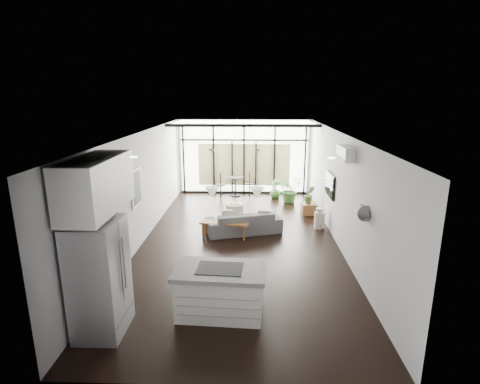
# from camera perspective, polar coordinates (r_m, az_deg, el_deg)

# --- Properties ---
(floor) EXTENTS (5.00, 10.00, 0.00)m
(floor) POSITION_cam_1_polar(r_m,az_deg,el_deg) (9.84, -0.06, -7.51)
(floor) COLOR black
(floor) RESTS_ON ground
(ceiling) EXTENTS (5.00, 10.00, 0.00)m
(ceiling) POSITION_cam_1_polar(r_m,az_deg,el_deg) (9.15, -0.06, 8.94)
(ceiling) COLOR silver
(ceiling) RESTS_ON ground
(wall_left) EXTENTS (0.02, 10.00, 2.80)m
(wall_left) POSITION_cam_1_polar(r_m,az_deg,el_deg) (9.80, -14.83, 0.52)
(wall_left) COLOR silver
(wall_left) RESTS_ON ground
(wall_right) EXTENTS (0.02, 10.00, 2.80)m
(wall_right) POSITION_cam_1_polar(r_m,az_deg,el_deg) (9.64, 14.96, 0.28)
(wall_right) COLOR silver
(wall_right) RESTS_ON ground
(wall_back) EXTENTS (5.00, 0.02, 2.80)m
(wall_back) POSITION_cam_1_polar(r_m,az_deg,el_deg) (14.29, 0.63, 5.39)
(wall_back) COLOR silver
(wall_back) RESTS_ON ground
(wall_front) EXTENTS (5.00, 0.02, 2.80)m
(wall_front) POSITION_cam_1_polar(r_m,az_deg,el_deg) (4.72, -2.20, -14.79)
(wall_front) COLOR silver
(wall_front) RESTS_ON ground
(glazing) EXTENTS (5.00, 0.20, 2.80)m
(glazing) POSITION_cam_1_polar(r_m,az_deg,el_deg) (14.17, 0.62, 5.31)
(glazing) COLOR black
(glazing) RESTS_ON ground
(skylight) EXTENTS (4.70, 1.90, 0.06)m
(skylight) POSITION_cam_1_polar(r_m,az_deg,el_deg) (13.13, 0.54, 10.58)
(skylight) COLOR silver
(skylight) RESTS_ON ceiling
(neighbour_building) EXTENTS (3.50, 0.02, 1.60)m
(neighbour_building) POSITION_cam_1_polar(r_m,az_deg,el_deg) (14.29, 0.62, 4.17)
(neighbour_building) COLOR beige
(neighbour_building) RESTS_ON ground
(island) EXTENTS (1.61, 1.01, 0.85)m
(island) POSITION_cam_1_polar(r_m,az_deg,el_deg) (6.69, -3.04, -14.87)
(island) COLOR white
(island) RESTS_ON floor
(cooktop) EXTENTS (0.81, 0.57, 0.01)m
(cooktop) POSITION_cam_1_polar(r_m,az_deg,el_deg) (6.48, -3.09, -11.55)
(cooktop) COLOR black
(cooktop) RESTS_ON island
(fridge) EXTENTS (0.72, 0.90, 1.86)m
(fridge) POSITION_cam_1_polar(r_m,az_deg,el_deg) (6.40, -20.63, -12.15)
(fridge) COLOR #A7A8AD
(fridge) RESTS_ON floor
(appliance_column) EXTENTS (0.57, 0.60, 2.21)m
(appliance_column) POSITION_cam_1_polar(r_m,az_deg,el_deg) (6.98, -19.52, -8.18)
(appliance_column) COLOR white
(appliance_column) RESTS_ON floor
(upper_cabinets) EXTENTS (0.62, 1.75, 0.86)m
(upper_cabinets) POSITION_cam_1_polar(r_m,az_deg,el_deg) (6.26, -21.03, 1.04)
(upper_cabinets) COLOR white
(upper_cabinets) RESTS_ON wall_left
(pendant_left) EXTENTS (0.26, 0.26, 0.18)m
(pendant_left) POSITION_cam_1_polar(r_m,az_deg,el_deg) (6.71, -4.25, -0.03)
(pendant_left) COLOR silver
(pendant_left) RESTS_ON ceiling
(pendant_right) EXTENTS (0.26, 0.26, 0.18)m
(pendant_right) POSITION_cam_1_polar(r_m,az_deg,el_deg) (6.67, 2.60, -0.09)
(pendant_right) COLOR silver
(pendant_right) RESTS_ON ceiling
(sofa) EXTENTS (2.12, 1.13, 0.79)m
(sofa) POSITION_cam_1_polar(r_m,az_deg,el_deg) (10.31, 0.58, -4.07)
(sofa) COLOR #474749
(sofa) RESTS_ON floor
(console_bench) EXTENTS (1.34, 0.51, 0.42)m
(console_bench) POSITION_cam_1_polar(r_m,az_deg,el_deg) (10.04, -2.39, -5.75)
(console_bench) COLOR brown
(console_bench) RESTS_ON floor
(pouf) EXTENTS (0.66, 0.66, 0.43)m
(pouf) POSITION_cam_1_polar(r_m,az_deg,el_deg) (11.59, -0.80, -2.86)
(pouf) COLOR beige
(pouf) RESTS_ON floor
(crate) EXTENTS (0.48, 0.48, 0.35)m
(crate) POSITION_cam_1_polar(r_m,az_deg,el_deg) (12.13, 10.46, -2.52)
(crate) COLOR brown
(crate) RESTS_ON floor
(plant_tall) EXTENTS (1.13, 1.17, 0.70)m
(plant_tall) POSITION_cam_1_polar(r_m,az_deg,el_deg) (13.31, 7.60, -0.07)
(plant_tall) COLOR #3A6E2E
(plant_tall) RESTS_ON floor
(plant_med) EXTENTS (0.73, 0.79, 0.39)m
(plant_med) POSITION_cam_1_polar(r_m,az_deg,el_deg) (13.77, 5.40, -0.16)
(plant_med) COLOR #3A6E2E
(plant_med) RESTS_ON floor
(plant_crate) EXTENTS (0.39, 0.62, 0.26)m
(plant_crate) POSITION_cam_1_polar(r_m,az_deg,el_deg) (12.04, 10.53, -1.13)
(plant_crate) COLOR #3A6E2E
(plant_crate) RESTS_ON crate
(milk_can) EXTENTS (0.32, 0.32, 0.59)m
(milk_can) POSITION_cam_1_polar(r_m,az_deg,el_deg) (10.92, 12.05, -3.89)
(milk_can) COLOR beige
(milk_can) RESTS_ON floor
(bistro_set) EXTENTS (1.48, 0.89, 0.67)m
(bistro_set) POSITION_cam_1_polar(r_m,az_deg,el_deg) (14.03, -0.73, 0.76)
(bistro_set) COLOR black
(bistro_set) RESTS_ON floor
(tv) EXTENTS (0.05, 1.10, 0.65)m
(tv) POSITION_cam_1_polar(r_m,az_deg,el_deg) (10.60, 13.54, 1.11)
(tv) COLOR black
(tv) RESTS_ON wall_right
(ac_unit) EXTENTS (0.22, 0.90, 0.30)m
(ac_unit) POSITION_cam_1_polar(r_m,az_deg,el_deg) (8.65, 15.80, 5.71)
(ac_unit) COLOR white
(ac_unit) RESTS_ON wall_right
(framed_art) EXTENTS (0.04, 0.70, 0.90)m
(framed_art) POSITION_cam_1_polar(r_m,az_deg,el_deg) (9.29, -15.57, 0.66)
(framed_art) COLOR black
(framed_art) RESTS_ON wall_left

